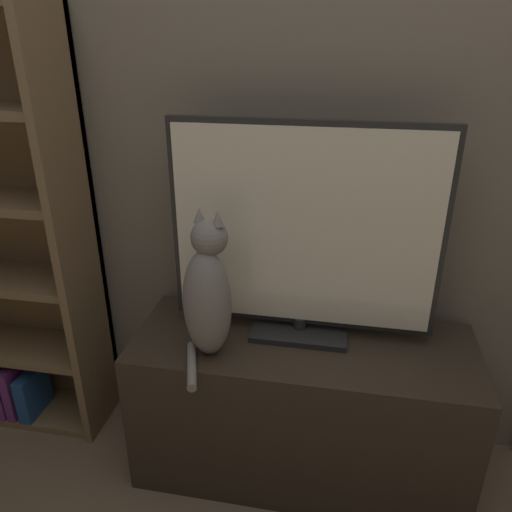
# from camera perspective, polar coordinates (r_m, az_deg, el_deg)

# --- Properties ---
(wall_back) EXTENTS (4.80, 0.05, 2.60)m
(wall_back) POSITION_cam_1_polar(r_m,az_deg,el_deg) (1.65, 7.47, 18.12)
(wall_back) COLOR #756B5B
(wall_back) RESTS_ON ground_plane
(tv_stand) EXTENTS (1.13, 0.43, 0.54)m
(tv_stand) POSITION_cam_1_polar(r_m,az_deg,el_deg) (1.84, 5.08, -16.77)
(tv_stand) COLOR #33281E
(tv_stand) RESTS_ON ground_plane
(tv) EXTENTS (0.85, 0.19, 0.71)m
(tv) POSITION_cam_1_polar(r_m,az_deg,el_deg) (1.56, 5.48, 2.28)
(tv) COLOR black
(tv) RESTS_ON tv_stand
(cat) EXTENTS (0.19, 0.30, 0.47)m
(cat) POSITION_cam_1_polar(r_m,az_deg,el_deg) (1.52, -5.51, -4.44)
(cat) COLOR gray
(cat) RESTS_ON tv_stand
(bookshelf) EXTENTS (0.66, 0.28, 1.56)m
(bookshelf) POSITION_cam_1_polar(r_m,az_deg,el_deg) (2.10, -26.74, 0.33)
(bookshelf) COLOR brown
(bookshelf) RESTS_ON ground_plane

